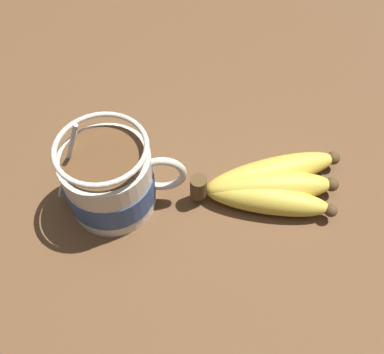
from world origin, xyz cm
name	(u,v)px	position (x,y,z in cm)	size (l,w,h in cm)	color
table	(133,219)	(0.00, 0.00, 1.67)	(111.58, 111.58, 3.33)	brown
coffee_mug	(110,180)	(-1.97, 1.87, 7.78)	(15.66, 10.48, 13.89)	beige
banana_bunch	(270,186)	(17.01, 1.93, 5.23)	(19.36, 11.19, 4.24)	#4C381E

